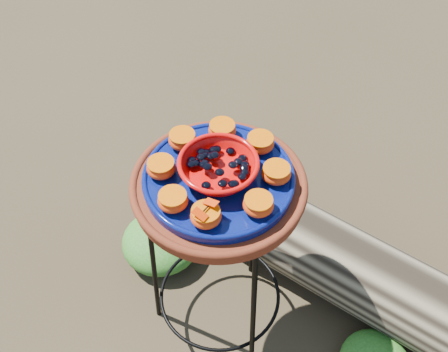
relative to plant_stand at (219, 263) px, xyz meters
The scene contains 18 objects.
ground 0.35m from the plant_stand, ahead, with size 60.00×60.00×0.00m, color #312717.
plant_stand is the anchor object (origin of this frame).
terracotta_saucer 0.37m from the plant_stand, ahead, with size 0.45×0.45×0.04m, color #592F16.
cobalt_plate 0.40m from the plant_stand, ahead, with size 0.39×0.39×0.03m, color #030237.
red_bowl 0.44m from the plant_stand, ahead, with size 0.19×0.19×0.05m, color red, non-canonical shape.
glass_gems 0.48m from the plant_stand, ahead, with size 0.15×0.15×0.03m, color black, non-canonical shape.
orange_half_0 0.46m from the plant_stand, 69.81° to the right, with size 0.08×0.08×0.04m, color #CF3C00.
orange_half_1 0.46m from the plant_stand, 17.06° to the right, with size 0.08×0.08×0.04m, color #CF3C00.
orange_half_2 0.46m from the plant_stand, 27.94° to the left, with size 0.08×0.08×0.04m, color #CF3C00.
orange_half_3 0.46m from the plant_stand, 72.94° to the left, with size 0.08×0.08×0.04m, color #CF3C00.
orange_half_4 0.46m from the plant_stand, 117.94° to the left, with size 0.08×0.08×0.04m, color #CF3C00.
orange_half_5 0.46m from the plant_stand, 162.94° to the left, with size 0.08×0.08×0.04m, color #CF3C00.
orange_half_6 0.46m from the plant_stand, 152.06° to the right, with size 0.08×0.08×0.04m, color #CF3C00.
orange_half_7 0.46m from the plant_stand, 107.06° to the right, with size 0.08×0.08×0.04m, color #CF3C00.
butterfly 0.48m from the plant_stand, 69.81° to the right, with size 0.08×0.05×0.01m, color red, non-canonical shape.
driftwood_log 0.50m from the plant_stand, 48.28° to the left, with size 1.50×0.39×0.28m, color black, non-canonical shape.
foliage_left 0.45m from the plant_stand, 161.58° to the left, with size 0.30×0.30×0.15m, color #225415.
foliage_back 0.65m from the plant_stand, 108.43° to the left, with size 0.33×0.33×0.16m, color #225415.
Camera 1 is at (0.50, -0.79, 1.85)m, focal length 45.00 mm.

